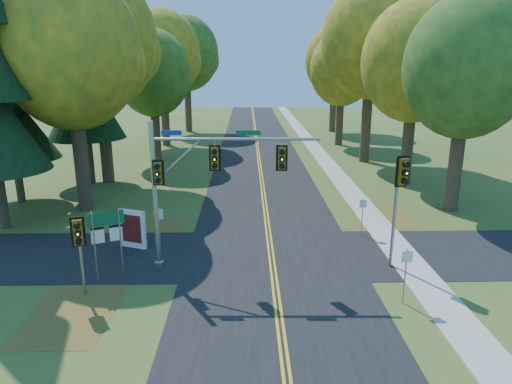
{
  "coord_description": "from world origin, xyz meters",
  "views": [
    {
      "loc": [
        -1.11,
        -18.07,
        8.69
      ],
      "look_at": [
        -0.73,
        1.6,
        3.2
      ],
      "focal_mm": 32.0,
      "sensor_mm": 36.0,
      "label": 1
    }
  ],
  "objects_px": {
    "traffic_mast": "(196,177)",
    "east_signal_pole": "(400,184)",
    "info_kiosk": "(133,229)",
    "route_sign_cluster": "(107,231)"
  },
  "relations": [
    {
      "from": "traffic_mast",
      "to": "east_signal_pole",
      "type": "distance_m",
      "value": 8.62
    },
    {
      "from": "info_kiosk",
      "to": "route_sign_cluster",
      "type": "bearing_deg",
      "value": -70.13
    },
    {
      "from": "east_signal_pole",
      "to": "route_sign_cluster",
      "type": "bearing_deg",
      "value": 167.43
    },
    {
      "from": "traffic_mast",
      "to": "route_sign_cluster",
      "type": "relative_size",
      "value": 2.32
    },
    {
      "from": "traffic_mast",
      "to": "info_kiosk",
      "type": "distance_m",
      "value": 5.29
    },
    {
      "from": "east_signal_pole",
      "to": "info_kiosk",
      "type": "xyz_separation_m",
      "value": [
        -12.06,
        2.63,
        -2.89
      ]
    },
    {
      "from": "traffic_mast",
      "to": "info_kiosk",
      "type": "bearing_deg",
      "value": 146.07
    },
    {
      "from": "route_sign_cluster",
      "to": "info_kiosk",
      "type": "bearing_deg",
      "value": 64.05
    },
    {
      "from": "traffic_mast",
      "to": "east_signal_pole",
      "type": "bearing_deg",
      "value": -0.37
    },
    {
      "from": "east_signal_pole",
      "to": "info_kiosk",
      "type": "bearing_deg",
      "value": 150.75
    }
  ]
}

